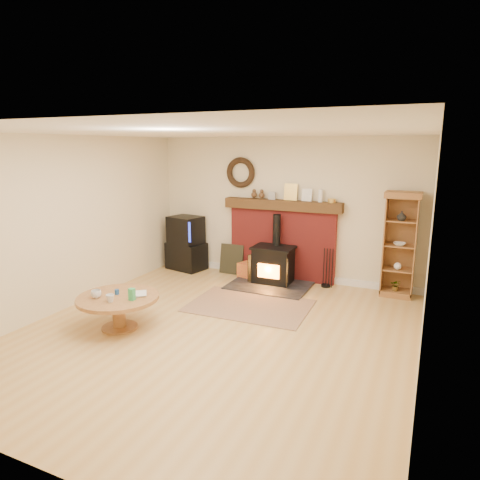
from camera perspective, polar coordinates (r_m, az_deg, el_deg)
The scene contains 11 objects.
ground at distance 5.84m, azimuth -3.30°, elevation -12.23°, with size 5.50×5.50×0.00m, color tan.
room_shell at distance 5.45m, azimuth -3.22°, elevation 4.83°, with size 5.02×5.52×2.61m.
chimney_breast at distance 7.94m, azimuth 5.60°, elevation 0.48°, with size 2.20×0.22×1.78m.
wood_stove at distance 7.70m, azimuth 4.37°, elevation -3.50°, with size 1.40×1.00×1.24m.
area_rug at distance 6.73m, azimuth 1.26°, elevation -8.75°, with size 1.83×1.26×0.01m, color brown.
tv_unit at distance 8.64m, azimuth -7.20°, elevation -0.54°, with size 0.82×0.65×1.07m.
curio_cabinet at distance 7.42m, azimuth 20.52°, elevation -0.56°, with size 0.56×0.40×1.73m.
firelog_box at distance 8.03m, azimuth 1.47°, elevation -4.17°, with size 0.46×0.29×0.29m, color gold.
leaning_painting at distance 8.31m, azimuth -1.12°, elevation -2.56°, with size 0.48×0.03×0.58m, color black.
fire_tools at distance 7.71m, azimuth 11.48°, elevation -5.04°, with size 0.19×0.16×0.70m.
coffee_table at distance 6.05m, azimuth -15.97°, elevation -7.99°, with size 1.09×1.09×0.62m.
Camera 1 is at (2.49, -4.69, 2.43)m, focal length 32.00 mm.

